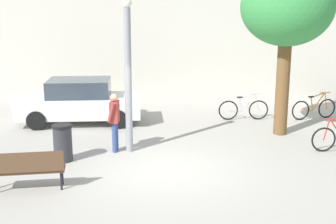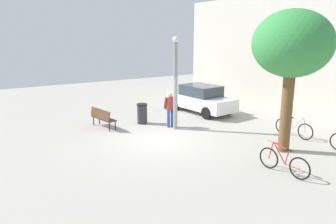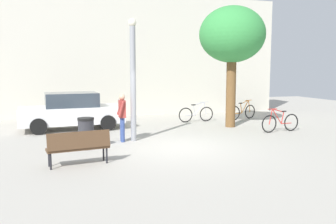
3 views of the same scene
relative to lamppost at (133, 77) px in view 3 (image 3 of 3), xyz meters
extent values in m
plane|color=#A8A399|center=(1.09, -1.46, -2.25)|extent=(36.00, 36.00, 0.00)
cube|color=beige|center=(1.09, 7.66, 1.01)|extent=(17.20, 2.00, 6.53)
cylinder|color=gray|center=(0.00, 0.00, -0.26)|extent=(0.20, 0.20, 3.98)
sphere|color=#F2EACC|center=(0.00, 0.00, 1.85)|extent=(0.28, 0.28, 0.28)
cylinder|color=#334784|center=(-0.40, -0.12, -1.83)|extent=(0.14, 0.14, 0.85)
cylinder|color=#334784|center=(-0.39, 0.08, -1.83)|extent=(0.14, 0.14, 0.85)
cube|color=#9E3833|center=(-0.40, -0.02, -1.10)|extent=(0.24, 0.41, 0.60)
sphere|color=tan|center=(-0.40, -0.02, -0.69)|extent=(0.22, 0.22, 0.22)
cylinder|color=#9E3833|center=(-0.46, -0.26, -1.07)|extent=(0.23, 0.10, 0.55)
cylinder|color=#9E3833|center=(-0.44, 0.23, -1.07)|extent=(0.23, 0.10, 0.55)
cube|color=#513823|center=(-2.00, -2.73, -1.80)|extent=(1.65, 0.70, 0.06)
cube|color=#513823|center=(-1.97, -2.92, -1.55)|extent=(1.60, 0.39, 0.44)
cylinder|color=black|center=(-2.74, -2.69, -2.04)|extent=(0.05, 0.05, 0.42)
cylinder|color=black|center=(-1.31, -2.46, -2.04)|extent=(0.05, 0.05, 0.42)
cylinder|color=black|center=(-2.68, -3.01, -2.04)|extent=(0.05, 0.05, 0.42)
cylinder|color=black|center=(-1.26, -2.77, -2.04)|extent=(0.05, 0.05, 0.42)
cylinder|color=brown|center=(4.67, 1.83, -0.75)|extent=(0.42, 0.42, 3.02)
ellipsoid|color=#358C41|center=(4.67, 1.83, 1.75)|extent=(2.82, 2.82, 2.40)
torus|color=black|center=(6.86, 3.97, -1.90)|extent=(0.69, 0.27, 0.71)
torus|color=black|center=(5.81, 3.63, -1.90)|extent=(0.69, 0.27, 0.71)
cylinder|color=orange|center=(6.51, 3.86, -1.61)|extent=(0.49, 0.19, 0.64)
cylinder|color=orange|center=(6.46, 3.84, -1.38)|extent=(0.56, 0.21, 0.18)
cylinder|color=orange|center=(6.24, 3.77, -1.69)|extent=(0.14, 0.08, 0.48)
cylinder|color=orange|center=(6.05, 3.71, -1.92)|extent=(0.49, 0.19, 0.04)
cylinder|color=orange|center=(6.79, 3.95, -1.61)|extent=(0.17, 0.08, 0.63)
cube|color=black|center=(6.19, 3.75, -1.42)|extent=(0.21, 0.14, 0.04)
cylinder|color=orange|center=(6.73, 3.93, -1.30)|extent=(0.43, 0.16, 0.03)
torus|color=black|center=(5.49, 0.04, -1.90)|extent=(0.71, 0.12, 0.71)
torus|color=black|center=(6.58, 0.14, -1.90)|extent=(0.71, 0.12, 0.71)
cylinder|color=red|center=(5.85, 0.07, -1.61)|extent=(0.50, 0.08, 0.64)
cylinder|color=red|center=(5.90, 0.08, -1.38)|extent=(0.58, 0.09, 0.18)
cylinder|color=red|center=(6.13, 0.10, -1.69)|extent=(0.14, 0.05, 0.48)
cylinder|color=red|center=(6.33, 0.12, -1.92)|extent=(0.50, 0.08, 0.04)
cylinder|color=red|center=(5.55, 0.05, -1.61)|extent=(0.17, 0.05, 0.63)
cube|color=black|center=(6.18, 0.11, -1.42)|extent=(0.21, 0.10, 0.04)
cylinder|color=red|center=(5.62, 0.05, -1.30)|extent=(0.44, 0.07, 0.03)
torus|color=black|center=(4.31, 3.68, -1.90)|extent=(0.71, 0.10, 0.71)
torus|color=black|center=(3.21, 3.61, -1.90)|extent=(0.71, 0.10, 0.71)
cylinder|color=#ADADB7|center=(3.94, 3.66, -1.61)|extent=(0.50, 0.07, 0.64)
cylinder|color=#ADADB7|center=(3.89, 3.65, -1.38)|extent=(0.58, 0.07, 0.18)
cylinder|color=#ADADB7|center=(3.66, 3.64, -1.69)|extent=(0.14, 0.05, 0.48)
cylinder|color=#ADADB7|center=(3.46, 3.62, -1.92)|extent=(0.50, 0.07, 0.04)
cylinder|color=#ADADB7|center=(4.24, 3.68, -1.61)|extent=(0.17, 0.05, 0.63)
cube|color=black|center=(3.61, 3.63, -1.42)|extent=(0.20, 0.09, 0.04)
cylinder|color=#ADADB7|center=(4.18, 3.67, -1.30)|extent=(0.44, 0.06, 0.03)
cube|color=silver|center=(-2.03, 3.09, -1.63)|extent=(4.32, 2.03, 0.70)
cube|color=#333D47|center=(-2.03, 3.09, -1.00)|extent=(2.22, 1.73, 0.60)
cylinder|color=black|center=(-0.75, 4.00, -1.93)|extent=(0.66, 0.27, 0.64)
cylinder|color=black|center=(-0.62, 2.40, -1.93)|extent=(0.66, 0.27, 0.64)
cylinder|color=black|center=(-3.44, 3.78, -1.93)|extent=(0.66, 0.27, 0.64)
cylinder|color=black|center=(-3.31, 2.19, -1.93)|extent=(0.66, 0.27, 0.64)
cylinder|color=#2D2D33|center=(-1.68, -0.85, -1.79)|extent=(0.49, 0.49, 0.92)
cylinder|color=black|center=(-1.68, -0.85, -1.30)|extent=(0.52, 0.52, 0.08)
camera|label=1|loc=(1.29, -12.21, 1.82)|focal=48.21mm
camera|label=2|loc=(12.13, -8.15, 2.05)|focal=34.56mm
camera|label=3|loc=(-2.27, -12.03, 0.23)|focal=37.39mm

